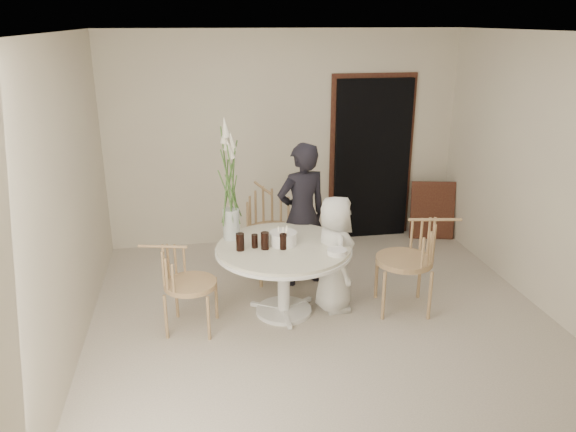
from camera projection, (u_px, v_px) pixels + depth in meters
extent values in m
plane|color=beige|center=(323.00, 321.00, 5.50)|extent=(4.50, 4.50, 0.00)
plane|color=white|center=(330.00, 32.00, 4.60)|extent=(4.50, 4.50, 0.00)
plane|color=beige|center=(285.00, 140.00, 7.14)|extent=(4.50, 0.00, 4.50)
plane|color=beige|center=(426.00, 311.00, 2.96)|extent=(4.50, 0.00, 4.50)
plane|color=beige|center=(64.00, 203.00, 4.68)|extent=(0.00, 4.50, 4.50)
plane|color=beige|center=(553.00, 178.00, 5.41)|extent=(0.00, 4.50, 4.50)
cube|color=black|center=(372.00, 160.00, 7.37)|extent=(1.00, 0.10, 2.10)
cube|color=brown|center=(371.00, 155.00, 7.39)|extent=(1.12, 0.03, 2.22)
cylinder|color=white|center=(284.00, 310.00, 5.67)|extent=(0.56, 0.56, 0.04)
cylinder|color=white|center=(284.00, 281.00, 5.56)|extent=(0.12, 0.12, 0.65)
cylinder|color=white|center=(284.00, 250.00, 5.45)|extent=(1.33, 1.33, 0.03)
cylinder|color=white|center=(284.00, 247.00, 5.44)|extent=(1.30, 1.30, 0.04)
cube|color=brown|center=(432.00, 210.00, 7.50)|extent=(0.60, 0.30, 0.77)
cylinder|color=tan|center=(261.00, 265.00, 6.13)|extent=(0.03, 0.03, 0.52)
cylinder|color=tan|center=(299.00, 259.00, 6.30)|extent=(0.03, 0.03, 0.52)
cylinder|color=tan|center=(247.00, 250.00, 6.52)|extent=(0.03, 0.03, 0.52)
cylinder|color=tan|center=(283.00, 244.00, 6.69)|extent=(0.03, 0.03, 0.52)
cylinder|color=tan|center=(272.00, 232.00, 6.32)|extent=(0.57, 0.57, 0.06)
cylinder|color=tan|center=(377.00, 276.00, 5.89)|extent=(0.03, 0.03, 0.51)
cylinder|color=tan|center=(384.00, 296.00, 5.46)|extent=(0.03, 0.03, 0.51)
cylinder|color=tan|center=(419.00, 276.00, 5.89)|extent=(0.03, 0.03, 0.51)
cylinder|color=tan|center=(430.00, 296.00, 5.46)|extent=(0.03, 0.03, 0.51)
cylinder|color=tan|center=(404.00, 260.00, 5.58)|extent=(0.57, 0.57, 0.06)
cylinder|color=tan|center=(209.00, 318.00, 5.12)|extent=(0.03, 0.03, 0.44)
cylinder|color=tan|center=(216.00, 298.00, 5.49)|extent=(0.03, 0.03, 0.44)
cylinder|color=tan|center=(166.00, 317.00, 5.14)|extent=(0.03, 0.03, 0.44)
cylinder|color=tan|center=(177.00, 297.00, 5.51)|extent=(0.03, 0.03, 0.44)
cylinder|color=tan|center=(190.00, 284.00, 5.23)|extent=(0.49, 0.49, 0.05)
imported|color=black|center=(302.00, 215.00, 6.07)|extent=(0.66, 0.53, 1.59)
imported|color=silver|center=(335.00, 254.00, 5.57)|extent=(0.38, 0.58, 1.19)
cylinder|color=white|center=(283.00, 238.00, 5.43)|extent=(0.26, 0.26, 0.13)
cylinder|color=beige|center=(283.00, 230.00, 5.40)|extent=(0.01, 0.01, 0.05)
cylinder|color=beige|center=(287.00, 228.00, 5.44)|extent=(0.01, 0.01, 0.05)
cylinder|color=beige|center=(278.00, 229.00, 5.42)|extent=(0.01, 0.01, 0.05)
cylinder|color=beige|center=(286.00, 231.00, 5.37)|extent=(0.01, 0.01, 0.05)
cylinder|color=black|center=(265.00, 241.00, 5.32)|extent=(0.08, 0.08, 0.17)
cylinder|color=black|center=(283.00, 241.00, 5.32)|extent=(0.09, 0.09, 0.15)
cylinder|color=black|center=(240.00, 242.00, 5.29)|extent=(0.09, 0.09, 0.17)
cylinder|color=black|center=(255.00, 241.00, 5.36)|extent=(0.08, 0.08, 0.13)
cylinder|color=white|center=(337.00, 252.00, 5.22)|extent=(0.22, 0.22, 0.05)
cylinder|color=#B9C2BE|center=(231.00, 224.00, 5.55)|extent=(0.17, 0.17, 0.31)
cylinder|color=#40692D|center=(233.00, 186.00, 5.44)|extent=(0.01, 0.01, 0.77)
cone|color=silver|center=(231.00, 147.00, 5.31)|extent=(0.08, 0.08, 0.20)
cylinder|color=#40692D|center=(229.00, 182.00, 5.44)|extent=(0.01, 0.01, 0.84)
cone|color=silver|center=(228.00, 140.00, 5.30)|extent=(0.08, 0.08, 0.20)
cylinder|color=#40692D|center=(227.00, 180.00, 5.41)|extent=(0.01, 0.01, 0.90)
cone|color=silver|center=(225.00, 133.00, 5.26)|extent=(0.08, 0.08, 0.20)
cylinder|color=#40692D|center=(227.00, 177.00, 5.37)|extent=(0.01, 0.01, 0.97)
cone|color=silver|center=(225.00, 127.00, 5.20)|extent=(0.08, 0.08, 0.20)
cylinder|color=#40692D|center=(230.00, 188.00, 5.39)|extent=(0.01, 0.01, 0.77)
cone|color=silver|center=(229.00, 148.00, 5.26)|extent=(0.08, 0.08, 0.20)
cylinder|color=#40692D|center=(233.00, 184.00, 5.40)|extent=(0.01, 0.01, 0.84)
cone|color=silver|center=(232.00, 141.00, 5.26)|extent=(0.08, 0.08, 0.20)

